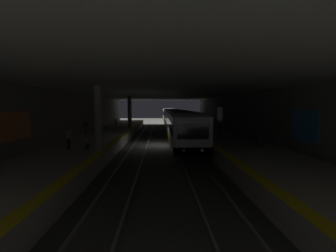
{
  "coord_description": "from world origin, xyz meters",
  "views": [
    {
      "loc": [
        -25.95,
        0.13,
        4.16
      ],
      "look_at": [
        6.71,
        -0.97,
        1.53
      ],
      "focal_mm": 26.1,
      "sensor_mm": 36.0,
      "label": 1
    }
  ],
  "objects": [
    {
      "name": "person_standing_far",
      "position": [
        7.15,
        8.49,
        1.87
      ],
      "size": [
        0.6,
        0.22,
        1.53
      ],
      "color": "#323232",
      "rests_on": "platform_right"
    },
    {
      "name": "person_walking_mid",
      "position": [
        3.84,
        5.43,
        1.93
      ],
      "size": [
        0.6,
        0.22,
        1.62
      ],
      "color": "#404040",
      "rests_on": "platform_right"
    },
    {
      "name": "suitcase_rolling",
      "position": [
        -1.3,
        -5.93,
        1.39
      ],
      "size": [
        0.39,
        0.23,
        0.97
      ],
      "color": "navy",
      "rests_on": "platform_left"
    },
    {
      "name": "ground_plane",
      "position": [
        0.0,
        0.0,
        0.0
      ],
      "size": [
        120.0,
        120.0,
        0.0
      ],
      "primitive_type": "plane",
      "color": "#42423F"
    },
    {
      "name": "backpack_on_floor",
      "position": [
        -7.96,
        5.46,
        1.25
      ],
      "size": [
        0.3,
        0.2,
        0.4
      ],
      "color": "#1E512D",
      "rests_on": "platform_right"
    },
    {
      "name": "wall_left",
      "position": [
        0.01,
        -9.45,
        2.8
      ],
      "size": [
        60.0,
        0.56,
        5.6
      ],
      "color": "slate",
      "rests_on": "ground"
    },
    {
      "name": "platform_left",
      "position": [
        0.0,
        -6.55,
        0.53
      ],
      "size": [
        60.0,
        5.3,
        1.06
      ],
      "color": "#B7B2A8",
      "rests_on": "ground"
    },
    {
      "name": "ceiling_slab",
      "position": [
        0.0,
        0.0,
        5.8
      ],
      "size": [
        60.0,
        19.4,
        0.4
      ],
      "color": "beige",
      "rests_on": "wall_left"
    },
    {
      "name": "platform_right",
      "position": [
        0.0,
        6.55,
        0.53
      ],
      "size": [
        60.0,
        5.3,
        1.06
      ],
      "color": "#B7B2A8",
      "rests_on": "ground"
    },
    {
      "name": "bench_right_near",
      "position": [
        2.6,
        8.53,
        1.57
      ],
      "size": [
        1.7,
        0.47,
        0.86
      ],
      "color": "#262628",
      "rests_on": "platform_right"
    },
    {
      "name": "wall_right",
      "position": [
        0.01,
        9.45,
        2.8
      ],
      "size": [
        60.0,
        0.56,
        5.6
      ],
      "color": "slate",
      "rests_on": "ground"
    },
    {
      "name": "pillar_far",
      "position": [
        8.44,
        4.35,
        3.33
      ],
      "size": [
        0.56,
        0.56,
        4.55
      ],
      "color": "gray",
      "rests_on": "platform_right"
    },
    {
      "name": "bench_left_near",
      "position": [
        8.67,
        -8.53,
        1.57
      ],
      "size": [
        1.7,
        0.47,
        0.86
      ],
      "color": "#262628",
      "rests_on": "platform_left"
    },
    {
      "name": "track_right",
      "position": [
        0.0,
        2.2,
        0.08
      ],
      "size": [
        60.0,
        1.53,
        0.16
      ],
      "color": "gray",
      "rests_on": "ground"
    },
    {
      "name": "bench_right_mid",
      "position": [
        5.2,
        8.53,
        1.57
      ],
      "size": [
        1.7,
        0.47,
        0.86
      ],
      "color": "#262628",
      "rests_on": "platform_right"
    },
    {
      "name": "track_left",
      "position": [
        0.0,
        -2.2,
        0.08
      ],
      "size": [
        60.0,
        1.53,
        0.16
      ],
      "color": "gray",
      "rests_on": "ground"
    },
    {
      "name": "person_waiting_near",
      "position": [
        1.77,
        8.44,
        1.94
      ],
      "size": [
        0.6,
        0.22,
        1.64
      ],
      "color": "#333333",
      "rests_on": "platform_right"
    },
    {
      "name": "metro_train",
      "position": [
        18.13,
        -2.2,
        2.02
      ],
      "size": [
        54.39,
        2.83,
        3.49
      ],
      "color": "#B7BCC6",
      "rests_on": "track_left"
    },
    {
      "name": "bench_left_mid",
      "position": [
        16.06,
        -8.53,
        1.57
      ],
      "size": [
        1.7,
        0.47,
        0.86
      ],
      "color": "#262628",
      "rests_on": "platform_left"
    },
    {
      "name": "pillar_near",
      "position": [
        -8.96,
        4.35,
        3.33
      ],
      "size": [
        0.56,
        0.56,
        4.55
      ],
      "color": "gray",
      "rests_on": "platform_right"
    },
    {
      "name": "person_boarding",
      "position": [
        -8.16,
        6.76,
        1.89
      ],
      "size": [
        0.6,
        0.22,
        1.56
      ],
      "color": "black",
      "rests_on": "platform_right"
    },
    {
      "name": "trash_bin",
      "position": [
        -7.1,
        -7.8,
        1.48
      ],
      "size": [
        0.44,
        0.44,
        0.85
      ],
      "color": "#595B5E",
      "rests_on": "platform_left"
    }
  ]
}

